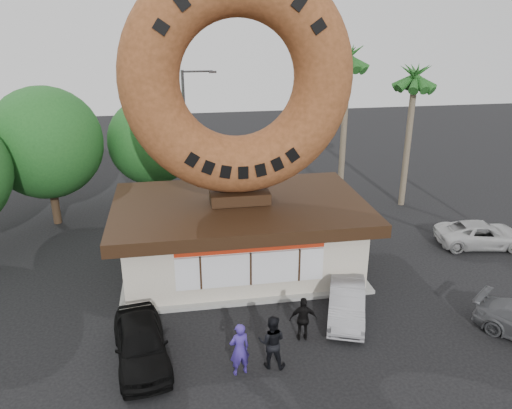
{
  "coord_description": "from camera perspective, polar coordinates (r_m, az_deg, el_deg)",
  "views": [
    {
      "loc": [
        -2.73,
        -14.56,
        11.15
      ],
      "look_at": [
        0.4,
        4.0,
        3.89
      ],
      "focal_mm": 35.0,
      "sensor_mm": 36.0,
      "label": 1
    }
  ],
  "objects": [
    {
      "name": "car_silver",
      "position": [
        20.06,
        10.32,
        -10.92
      ],
      "size": [
        2.57,
        4.09,
        1.27
      ],
      "primitive_type": "imported",
      "rotation": [
        0.0,
        0.0,
        -0.34
      ],
      "color": "gray",
      "rests_on": "ground"
    },
    {
      "name": "street_lamp",
      "position": [
        31.3,
        -7.84,
        8.58
      ],
      "size": [
        2.11,
        0.2,
        8.0
      ],
      "color": "#59595E",
      "rests_on": "ground"
    },
    {
      "name": "car_white",
      "position": [
        27.84,
        24.38,
        -3.13
      ],
      "size": [
        4.79,
        2.79,
        1.25
      ],
      "primitive_type": "imported",
      "rotation": [
        0.0,
        0.0,
        1.41
      ],
      "color": "#B8B8B8",
      "rests_on": "ground"
    },
    {
      "name": "giant_donut",
      "position": [
        20.9,
        -2.05,
        14.09
      ],
      "size": [
        9.63,
        2.45,
        9.63
      ],
      "primitive_type": "torus",
      "rotation": [
        1.57,
        0.0,
        0.0
      ],
      "color": "#98532C",
      "rests_on": "donut_shop"
    },
    {
      "name": "person_left",
      "position": [
        16.86,
        -1.89,
        -16.19
      ],
      "size": [
        0.78,
        0.61,
        1.9
      ],
      "primitive_type": "imported",
      "rotation": [
        0.0,
        0.0,
        3.38
      ],
      "color": "navy",
      "rests_on": "ground"
    },
    {
      "name": "donut_shop",
      "position": [
        22.76,
        -1.83,
        -3.29
      ],
      "size": [
        11.2,
        7.2,
        3.8
      ],
      "color": "beige",
      "rests_on": "ground"
    },
    {
      "name": "tree_west",
      "position": [
        29.12,
        -22.9,
        6.5
      ],
      "size": [
        6.0,
        6.0,
        7.65
      ],
      "color": "#473321",
      "rests_on": "ground"
    },
    {
      "name": "palm_far",
      "position": [
        30.57,
        17.68,
        13.23
      ],
      "size": [
        2.6,
        2.6,
        8.75
      ],
      "color": "#726651",
      "rests_on": "ground"
    },
    {
      "name": "tree_mid",
      "position": [
        30.44,
        -11.78,
        7.09
      ],
      "size": [
        5.2,
        5.2,
        6.63
      ],
      "color": "#473321",
      "rests_on": "ground"
    },
    {
      "name": "palm_near",
      "position": [
        30.47,
        10.48,
        15.59
      ],
      "size": [
        2.6,
        2.6,
        9.75
      ],
      "color": "#726651",
      "rests_on": "ground"
    },
    {
      "name": "car_black",
      "position": [
        17.92,
        -13.02,
        -15.14
      ],
      "size": [
        2.31,
        4.46,
        1.45
      ],
      "primitive_type": "imported",
      "rotation": [
        0.0,
        0.0,
        0.14
      ],
      "color": "black",
      "rests_on": "ground"
    },
    {
      "name": "person_right",
      "position": [
        18.48,
        5.44,
        -12.9
      ],
      "size": [
        1.06,
        0.57,
        1.71
      ],
      "primitive_type": "imported",
      "rotation": [
        0.0,
        0.0,
        2.99
      ],
      "color": "black",
      "rests_on": "ground"
    },
    {
      "name": "person_center",
      "position": [
        17.15,
        1.82,
        -15.41
      ],
      "size": [
        1.1,
        0.96,
        1.92
      ],
      "primitive_type": "imported",
      "rotation": [
        0.0,
        0.0,
        2.86
      ],
      "color": "black",
      "rests_on": "ground"
    },
    {
      "name": "ground",
      "position": [
        18.55,
        0.87,
        -15.89
      ],
      "size": [
        90.0,
        90.0,
        0.0
      ],
      "primitive_type": "plane",
      "color": "black",
      "rests_on": "ground"
    }
  ]
}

